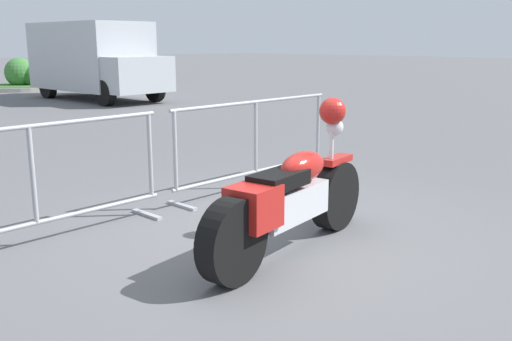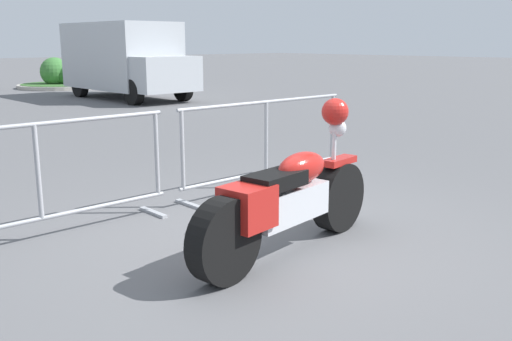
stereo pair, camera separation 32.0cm
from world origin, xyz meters
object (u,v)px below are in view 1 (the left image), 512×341
motorcycle (291,198)px  delivery_van (95,58)px  crowd_barrier_near (33,183)px  crowd_barrier_far (256,143)px

motorcycle → delivery_van: (5.89, 12.80, 0.76)m
crowd_barrier_near → delivery_van: (7.28, 11.07, 0.68)m
crowd_barrier_near → delivery_van: bearing=56.7°
crowd_barrier_near → crowd_barrier_far: bearing=0.0°
crowd_barrier_near → delivery_van: delivery_van is taller
motorcycle → crowd_barrier_far: (1.39, 1.73, 0.08)m
motorcycle → crowd_barrier_near: motorcycle is taller
motorcycle → delivery_van: size_ratio=0.44×
motorcycle → crowd_barrier_far: size_ratio=0.87×
delivery_van → crowd_barrier_near: bearing=-33.6°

